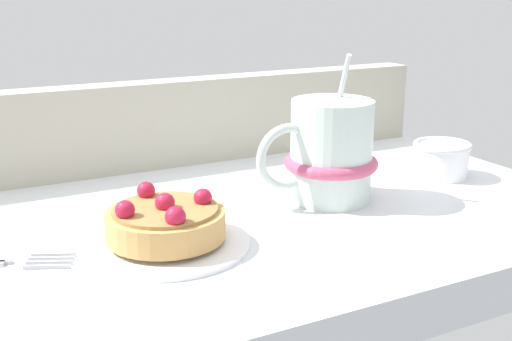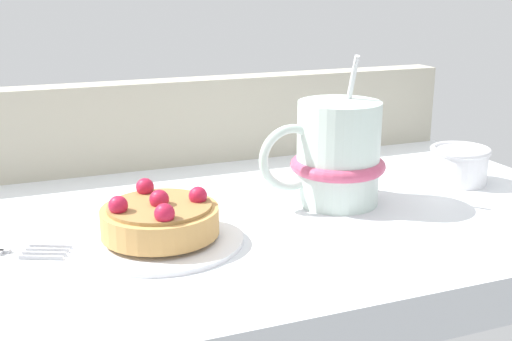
{
  "view_description": "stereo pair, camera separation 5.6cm",
  "coord_description": "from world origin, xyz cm",
  "px_view_note": "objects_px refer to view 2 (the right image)",
  "views": [
    {
      "loc": [
        -23.67,
        -50.63,
        20.61
      ],
      "look_at": [
        1.15,
        -2.7,
        4.67
      ],
      "focal_mm": 45.17,
      "sensor_mm": 36.0,
      "label": 1
    },
    {
      "loc": [
        -18.55,
        -52.95,
        20.61
      ],
      "look_at": [
        1.15,
        -2.7,
        4.67
      ],
      "focal_mm": 45.17,
      "sensor_mm": 36.0,
      "label": 2
    }
  ],
  "objects_px": {
    "dessert_plate": "(161,238)",
    "sugar_bowl": "(458,163)",
    "coffee_mug": "(336,155)",
    "raspberry_tart": "(160,218)"
  },
  "relations": [
    {
      "from": "raspberry_tart",
      "to": "coffee_mug",
      "type": "height_order",
      "value": "coffee_mug"
    },
    {
      "from": "dessert_plate",
      "to": "sugar_bowl",
      "type": "xyz_separation_m",
      "value": [
        0.33,
        0.05,
        0.02
      ]
    },
    {
      "from": "dessert_plate",
      "to": "sugar_bowl",
      "type": "relative_size",
      "value": 2.16
    },
    {
      "from": "coffee_mug",
      "to": "raspberry_tart",
      "type": "bearing_deg",
      "value": -168.56
    },
    {
      "from": "coffee_mug",
      "to": "sugar_bowl",
      "type": "height_order",
      "value": "coffee_mug"
    },
    {
      "from": "dessert_plate",
      "to": "sugar_bowl",
      "type": "height_order",
      "value": "sugar_bowl"
    },
    {
      "from": "sugar_bowl",
      "to": "dessert_plate",
      "type": "bearing_deg",
      "value": -171.84
    },
    {
      "from": "dessert_plate",
      "to": "raspberry_tart",
      "type": "bearing_deg",
      "value": -142.32
    },
    {
      "from": "dessert_plate",
      "to": "raspberry_tart",
      "type": "xyz_separation_m",
      "value": [
        -0.0,
        -0.0,
        0.02
      ]
    },
    {
      "from": "dessert_plate",
      "to": "coffee_mug",
      "type": "distance_m",
      "value": 0.19
    }
  ]
}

